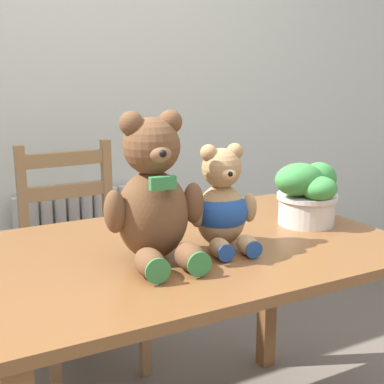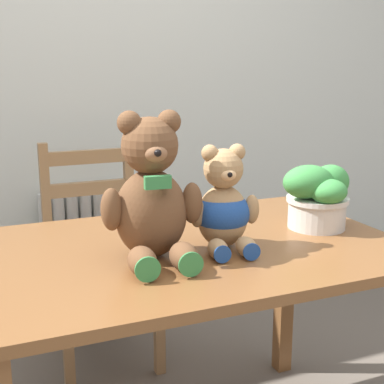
{
  "view_description": "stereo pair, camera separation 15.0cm",
  "coord_description": "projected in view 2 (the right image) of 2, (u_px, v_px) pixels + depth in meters",
  "views": [
    {
      "loc": [
        -0.71,
        -0.92,
        1.26
      ],
      "look_at": [
        -0.01,
        0.36,
        0.92
      ],
      "focal_mm": 50.0,
      "sensor_mm": 36.0,
      "label": 1
    },
    {
      "loc": [
        -0.58,
        -0.98,
        1.26
      ],
      "look_at": [
        -0.01,
        0.36,
        0.92
      ],
      "focal_mm": 50.0,
      "sensor_mm": 36.0,
      "label": 2
    }
  ],
  "objects": [
    {
      "name": "wall_back",
      "position": [
        91.0,
        59.0,
        2.6
      ],
      "size": [
        8.0,
        0.04,
        2.6
      ],
      "primitive_type": "cube",
      "color": "silver",
      "rests_on": "ground_plane"
    },
    {
      "name": "radiator",
      "position": [
        107.0,
        257.0,
        2.77
      ],
      "size": [
        0.67,
        0.1,
        0.67
      ],
      "color": "beige",
      "rests_on": "ground_plane"
    },
    {
      "name": "dining_table",
      "position": [
        190.0,
        279.0,
        1.61
      ],
      "size": [
        1.25,
        0.83,
        0.75
      ],
      "color": "brown",
      "rests_on": "ground_plane"
    },
    {
      "name": "wooden_chair_behind",
      "position": [
        98.0,
        254.0,
        2.32
      ],
      "size": [
        0.42,
        0.45,
        0.95
      ],
      "rotation": [
        0.0,
        0.0,
        3.14
      ],
      "color": "#997047",
      "rests_on": "ground_plane"
    },
    {
      "name": "teddy_bear_left",
      "position": [
        152.0,
        197.0,
        1.44
      ],
      "size": [
        0.29,
        0.29,
        0.41
      ],
      "rotation": [
        0.0,
        0.0,
        3.06
      ],
      "color": "brown",
      "rests_on": "dining_table"
    },
    {
      "name": "teddy_bear_right",
      "position": [
        223.0,
        207.0,
        1.54
      ],
      "size": [
        0.21,
        0.23,
        0.3
      ],
      "rotation": [
        0.0,
        0.0,
        2.98
      ],
      "color": "tan",
      "rests_on": "dining_table"
    },
    {
      "name": "potted_plant",
      "position": [
        317.0,
        195.0,
        1.73
      ],
      "size": [
        0.25,
        0.22,
        0.21
      ],
      "color": "beige",
      "rests_on": "dining_table"
    }
  ]
}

